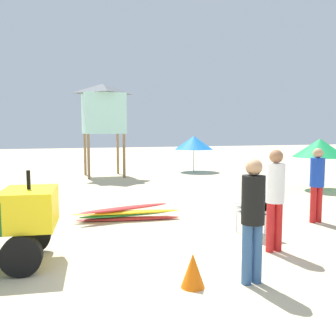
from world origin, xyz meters
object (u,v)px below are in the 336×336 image
Objects in this scene: stacked_plastic_chairs at (253,206)px; beach_umbrella_left at (194,143)px; surfboard_pile at (126,213)px; lifeguard_tower at (103,109)px; beach_umbrella_mid at (320,148)px; traffic_cone_far at (193,270)px; lifeguard_near_center at (275,193)px; lifeguard_near_right at (317,180)px; lifeguard_near_left at (253,212)px.

beach_umbrella_left is (3.22, 11.34, 0.88)m from stacked_plastic_chairs.
beach_umbrella_left is at bearing 59.77° from surfboard_pile.
beach_umbrella_mid is (6.81, -6.17, -1.60)m from lifeguard_tower.
surfboard_pile is at bearing 91.31° from traffic_cone_far.
beach_umbrella_mid is (5.53, 5.54, 0.46)m from lifeguard_near_center.
stacked_plastic_chairs is 0.40× the size of surfboard_pile.
lifeguard_tower is 2.23× the size of beach_umbrella_mid.
lifeguard_tower reaches higher than lifeguard_near_center.
lifeguard_near_right is 5.31m from beach_umbrella_mid.
stacked_plastic_chairs is 0.58× the size of lifeguard_near_left.
stacked_plastic_chairs reaches higher than traffic_cone_far.
stacked_plastic_chairs is 2.04m from lifeguard_near_right.
lifeguard_near_left is 1.14m from traffic_cone_far.
surfboard_pile is at bearing -94.83° from lifeguard_tower.
lifeguard_tower is at bearing 108.44° from lifeguard_near_right.
lifeguard_near_center is at bearing 45.42° from lifeguard_near_left.
surfboard_pile is 3.77m from lifeguard_near_center.
traffic_cone_far is at bearing -152.92° from lifeguard_near_center.
lifeguard_near_center is at bearing -144.56° from lifeguard_near_right.
lifeguard_near_right is 0.87× the size of beach_umbrella_left.
traffic_cone_far reaches higher than surfboard_pile.
stacked_plastic_chairs is at bearing 79.90° from lifeguard_near_center.
beach_umbrella_mid is at bearing -42.19° from lifeguard_tower.
lifeguard_near_center is at bearing -105.40° from beach_umbrella_left.
beach_umbrella_mid is (2.13, -6.80, 0.01)m from beach_umbrella_left.
beach_umbrella_mid is at bearing 40.30° from stacked_plastic_chairs.
beach_umbrella_left is at bearing 83.28° from lifeguard_near_right.
lifeguard_near_left reaches higher than lifeguard_near_right.
lifeguard_near_left is 1.55m from lifeguard_near_center.
surfboard_pile is 4.49m from lifeguard_near_right.
beach_umbrella_left is at bearing 107.40° from beach_umbrella_mid.
surfboard_pile is 1.47× the size of lifeguard_near_right.
lifeguard_near_left is 0.92× the size of beach_umbrella_mid.
beach_umbrella_mid reaches higher than stacked_plastic_chairs.
surfboard_pile is 9.17m from lifeguard_tower.
lifeguard_near_center reaches higher than lifeguard_near_left.
stacked_plastic_chairs is at bearing -105.86° from beach_umbrella_left.
stacked_plastic_chairs is 0.24× the size of lifeguard_tower.
beach_umbrella_left is (3.40, 12.34, 0.44)m from lifeguard_near_center.
traffic_cone_far is (-7.45, -6.52, -1.26)m from beach_umbrella_mid.
surfboard_pile is 4.04m from traffic_cone_far.
lifeguard_tower is at bearing 90.84° from lifeguard_near_left.
lifeguard_near_center is at bearing -134.93° from beach_umbrella_mid.
beach_umbrella_mid is (7.54, 2.48, 1.34)m from surfboard_pile.
traffic_cone_far is (-0.64, -12.70, -2.86)m from lifeguard_tower.
surfboard_pile is 1.28× the size of beach_umbrella_left.
lifeguard_near_left is at bearing -89.16° from lifeguard_tower.
lifeguard_tower is 9.33m from beach_umbrella_mid.
beach_umbrella_mid is at bearing 45.07° from lifeguard_near_center.
beach_umbrella_left reaches higher than traffic_cone_far.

